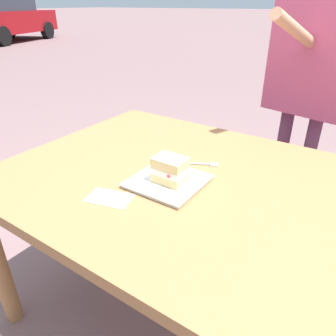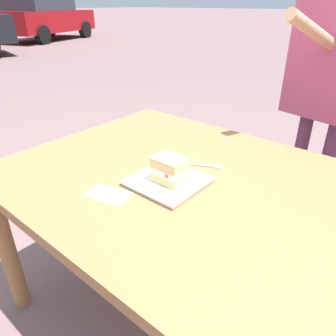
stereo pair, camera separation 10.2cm
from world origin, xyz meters
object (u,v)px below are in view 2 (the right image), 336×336
(dessert_plate, at_px, (168,181))
(diner_person, at_px, (334,67))
(dessert_fork, at_px, (203,165))
(parked_car_far, at_px, (43,17))
(paper_napkin, at_px, (108,195))
(cake_slice, at_px, (170,170))
(patio_table, at_px, (180,196))

(dessert_plate, bearing_deg, diner_person, -102.63)
(dessert_fork, xyz_separation_m, parked_car_far, (11.42, -6.07, 0.07))
(paper_napkin, relative_size, parked_car_far, 0.04)
(dessert_plate, distance_m, dessert_fork, 0.19)
(dessert_fork, distance_m, parked_car_far, 12.93)
(diner_person, bearing_deg, dessert_fork, 75.80)
(dessert_plate, relative_size, dessert_fork, 1.50)
(cake_slice, bearing_deg, parked_car_far, -28.77)
(dessert_fork, relative_size, diner_person, 0.11)
(patio_table, distance_m, dessert_plate, 0.13)
(cake_slice, xyz_separation_m, dessert_fork, (-0.01, -0.19, -0.06))
(diner_person, bearing_deg, parked_car_far, -24.52)
(dessert_plate, relative_size, diner_person, 0.16)
(patio_table, bearing_deg, paper_napkin, 69.92)
(dessert_plate, distance_m, paper_napkin, 0.21)
(dessert_plate, height_order, dessert_fork, dessert_plate)
(parked_car_far, bearing_deg, dessert_fork, 152.00)
(cake_slice, xyz_separation_m, paper_napkin, (0.12, 0.18, -0.06))
(patio_table, xyz_separation_m, cake_slice, (-0.02, 0.09, 0.15))
(dessert_plate, height_order, parked_car_far, parked_car_far)
(patio_table, distance_m, cake_slice, 0.18)
(patio_table, height_order, diner_person, diner_person)
(dessert_plate, relative_size, cake_slice, 2.17)
(patio_table, height_order, dessert_fork, dessert_fork)
(cake_slice, xyz_separation_m, diner_person, (-0.20, -0.97, 0.23))
(cake_slice, relative_size, parked_car_far, 0.02)
(dessert_plate, bearing_deg, parked_car_far, -28.77)
(patio_table, distance_m, parked_car_far, 12.96)
(dessert_plate, xyz_separation_m, paper_napkin, (0.10, 0.18, -0.01))
(dessert_fork, bearing_deg, patio_table, 76.04)
(dessert_plate, xyz_separation_m, cake_slice, (-0.01, 0.01, 0.05))
(cake_slice, distance_m, dessert_fork, 0.20)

